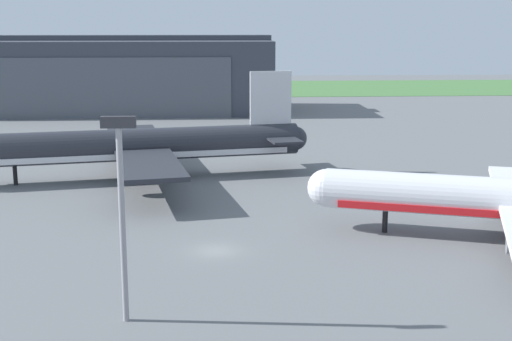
{
  "coord_description": "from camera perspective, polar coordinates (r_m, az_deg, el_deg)",
  "views": [
    {
      "loc": [
        -0.11,
        -63.05,
        21.09
      ],
      "look_at": [
        4.68,
        14.93,
        4.52
      ],
      "focal_mm": 49.11,
      "sensor_mm": 36.0,
      "label": 1
    }
  ],
  "objects": [
    {
      "name": "grass_field_strip",
      "position": [
        229.36,
        -3.5,
        6.69
      ],
      "size": [
        440.0,
        56.0,
        0.08
      ],
      "primitive_type": "cube",
      "color": "#48793F",
      "rests_on": "ground_plane"
    },
    {
      "name": "apron_light_mast",
      "position": [
        49.61,
        -10.91,
        -2.4
      ],
      "size": [
        2.4,
        0.5,
        14.85
      ],
      "color": "#99999E",
      "rests_on": "ground_plane"
    },
    {
      "name": "ground_plane",
      "position": [
        66.48,
        -3.26,
        -6.54
      ],
      "size": [
        440.0,
        440.0,
        0.0
      ],
      "primitive_type": "plane",
      "color": "slate"
    },
    {
      "name": "maintenance_hangar",
      "position": [
        173.69,
        -12.65,
        7.57
      ],
      "size": [
        82.45,
        28.93,
        18.12
      ],
      "color": "#383D47",
      "rests_on": "ground_plane"
    },
    {
      "name": "airliner_far_right",
      "position": [
        96.86,
        -9.92,
        1.96
      ],
      "size": [
        49.03,
        42.17,
        14.4
      ],
      "color": "#282B33",
      "rests_on": "ground_plane"
    }
  ]
}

